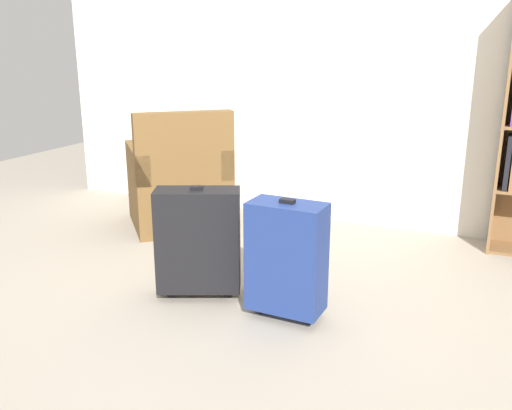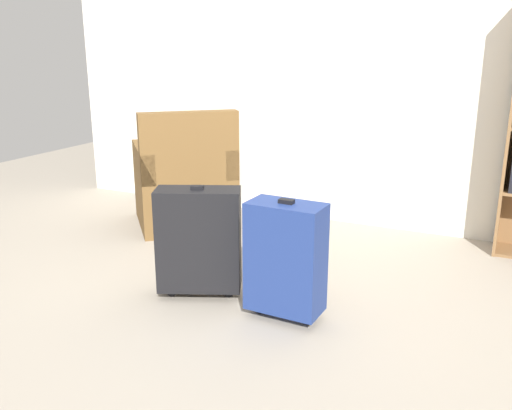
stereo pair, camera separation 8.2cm
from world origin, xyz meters
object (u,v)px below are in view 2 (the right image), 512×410
object	(u,v)px
suitcase_navy_blue	(286,258)
armchair	(185,185)
suitcase_black	(199,240)
mug	(256,229)

from	to	relation	value
suitcase_navy_blue	armchair	bearing A→B (deg)	139.71
suitcase_navy_blue	suitcase_black	bearing A→B (deg)	176.02
armchair	suitcase_black	size ratio (longest dim) A/B	1.56
mug	suitcase_black	distance (m)	1.09
mug	suitcase_navy_blue	size ratio (longest dim) A/B	0.19
suitcase_black	armchair	bearing A→B (deg)	125.81
suitcase_black	mug	bearing A→B (deg)	98.20
armchair	mug	xyz separation A→B (m)	(0.61, -0.00, -0.27)
armchair	suitcase_black	distance (m)	1.29
suitcase_black	suitcase_navy_blue	bearing A→B (deg)	-3.98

